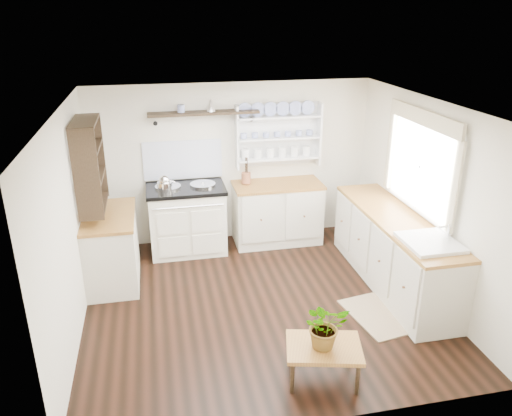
% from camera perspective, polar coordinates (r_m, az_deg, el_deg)
% --- Properties ---
extents(floor, '(4.00, 3.80, 0.01)m').
position_cam_1_polar(floor, '(6.00, 0.50, -10.69)').
color(floor, black).
rests_on(floor, ground).
extents(wall_back, '(4.00, 0.02, 2.30)m').
position_cam_1_polar(wall_back, '(7.23, -2.71, 5.13)').
color(wall_back, silver).
rests_on(wall_back, ground).
extents(wall_right, '(0.02, 3.80, 2.30)m').
position_cam_1_polar(wall_right, '(6.18, 18.95, 1.01)').
color(wall_right, silver).
rests_on(wall_right, ground).
extents(wall_left, '(0.02, 3.80, 2.30)m').
position_cam_1_polar(wall_left, '(5.43, -20.55, -2.08)').
color(wall_left, silver).
rests_on(wall_left, ground).
extents(ceiling, '(4.00, 3.80, 0.01)m').
position_cam_1_polar(ceiling, '(5.14, 0.58, 11.48)').
color(ceiling, white).
rests_on(ceiling, wall_back).
extents(window, '(0.08, 1.55, 1.22)m').
position_cam_1_polar(window, '(6.16, 18.32, 5.07)').
color(window, white).
rests_on(window, wall_right).
extents(aga_cooker, '(1.07, 0.74, 0.99)m').
position_cam_1_polar(aga_cooker, '(7.07, -7.86, -1.17)').
color(aga_cooker, '#EEE8CF').
rests_on(aga_cooker, floor).
extents(back_cabinets, '(1.27, 0.63, 0.90)m').
position_cam_1_polar(back_cabinets, '(7.30, 2.42, -0.45)').
color(back_cabinets, beige).
rests_on(back_cabinets, floor).
extents(right_cabinets, '(0.62, 2.43, 0.90)m').
position_cam_1_polar(right_cabinets, '(6.39, 15.43, -4.66)').
color(right_cabinets, beige).
rests_on(right_cabinets, floor).
extents(belfast_sink, '(0.55, 0.60, 0.45)m').
position_cam_1_polar(belfast_sink, '(5.66, 19.13, -4.82)').
color(belfast_sink, white).
rests_on(belfast_sink, right_cabinets).
extents(left_cabinets, '(0.62, 1.13, 0.90)m').
position_cam_1_polar(left_cabinets, '(6.49, -16.13, -4.31)').
color(left_cabinets, beige).
rests_on(left_cabinets, floor).
extents(plate_rack, '(1.20, 0.22, 0.90)m').
position_cam_1_polar(plate_rack, '(7.22, 2.44, 8.44)').
color(plate_rack, white).
rests_on(plate_rack, wall_back).
extents(high_shelf, '(1.50, 0.29, 0.16)m').
position_cam_1_polar(high_shelf, '(6.88, -6.00, 10.68)').
color(high_shelf, black).
rests_on(high_shelf, wall_back).
extents(left_shelving, '(0.28, 0.80, 1.05)m').
position_cam_1_polar(left_shelving, '(6.12, -18.50, 4.81)').
color(left_shelving, black).
rests_on(left_shelving, wall_left).
extents(kettle, '(0.20, 0.20, 0.24)m').
position_cam_1_polar(kettle, '(6.75, -10.39, 2.67)').
color(kettle, silver).
rests_on(kettle, aga_cooker).
extents(utensil_crock, '(0.13, 0.13, 0.15)m').
position_cam_1_polar(utensil_crock, '(7.10, -1.14, 3.45)').
color(utensil_crock, brown).
rests_on(utensil_crock, back_cabinets).
extents(center_table, '(0.78, 0.63, 0.37)m').
position_cam_1_polar(center_table, '(4.78, 7.75, -15.77)').
color(center_table, brown).
rests_on(center_table, floor).
extents(potted_plant, '(0.41, 0.36, 0.44)m').
position_cam_1_polar(potted_plant, '(4.62, 7.92, -13.15)').
color(potted_plant, '#3F7233').
rests_on(potted_plant, center_table).
extents(floor_rug, '(0.69, 0.93, 0.02)m').
position_cam_1_polar(floor_rug, '(5.91, 13.69, -11.83)').
color(floor_rug, olive).
rests_on(floor_rug, floor).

